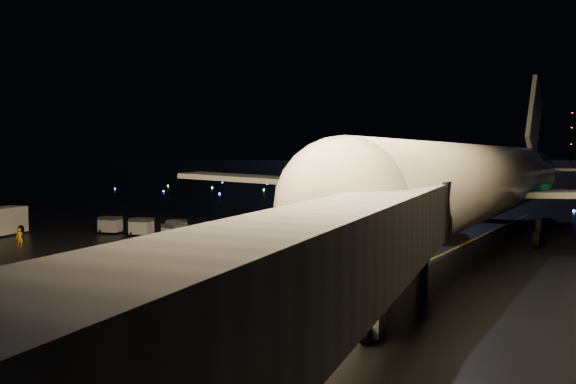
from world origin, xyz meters
name	(u,v)px	position (x,y,z in m)	size (l,w,h in m)	color
lane_centre	(429,260)	(12.00, 15.00, 0.01)	(0.25, 80.00, 0.02)	#E1A709
airliner	(490,142)	(13.22, 27.96, 9.27)	(65.45, 62.18, 18.54)	silver
pushback_tug	(338,309)	(14.24, -4.04, 0.98)	(4.13, 2.17, 1.97)	silver
belt_loader	(276,258)	(6.98, 1.52, 1.72)	(7.12, 1.94, 3.45)	silver
crew_a	(20,238)	(-20.23, 1.49, 0.81)	(0.59, 0.39, 1.63)	orange
crew_c	(196,236)	(-7.19, 9.87, 0.93)	(1.09, 0.45, 1.86)	orange
safety_cone_0	(284,244)	(-0.66, 13.89, 0.28)	(0.49, 0.49, 0.56)	#EC4804
safety_cone_1	(338,229)	(-1.63, 25.83, 0.25)	(0.44, 0.44, 0.50)	#EC4804
safety_cone_2	(347,238)	(2.13, 20.42, 0.26)	(0.46, 0.46, 0.52)	#EC4804
safety_cone_3	(266,215)	(-16.59, 33.52, 0.22)	(0.39, 0.39, 0.44)	#EC4804
radio_mast	(572,136)	(-60.00, 740.00, 32.00)	(1.80, 1.80, 64.00)	black
taxiway_lights	(514,191)	(0.00, 106.00, 0.18)	(164.00, 92.00, 0.36)	black
baggage_cart_0	(174,234)	(-10.03, 10.11, 0.90)	(2.12, 1.48, 1.80)	gray
baggage_cart_1	(177,227)	(-13.96, 14.38, 0.76)	(1.80, 1.26, 1.53)	gray
baggage_cart_2	(110,225)	(-20.35, 11.38, 0.87)	(2.05, 1.44, 1.75)	gray
baggage_cart_3	(141,227)	(-16.39, 11.96, 0.89)	(2.08, 1.46, 1.77)	gray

